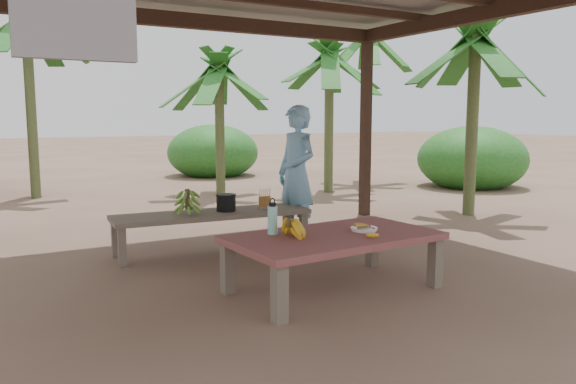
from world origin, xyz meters
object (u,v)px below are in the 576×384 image
work_table (334,241)px  woman (297,173)px  ripe_banana_bunch (289,228)px  bench (212,217)px  plate (364,229)px  water_flask (273,219)px  cooking_pot (226,203)px

work_table → woman: size_ratio=1.12×
ripe_banana_bunch → woman: size_ratio=0.17×
bench → plate: bearing=-65.4°
water_flask → woman: (1.20, 1.62, 0.19)m
plate → water_flask: bearing=159.6°
water_flask → plate: bearing=-20.4°
ripe_banana_bunch → water_flask: (-0.05, 0.20, 0.05)m
ripe_banana_bunch → cooking_pot: 1.79m
plate → water_flask: (-0.77, 0.29, 0.12)m
ripe_banana_bunch → woman: 2.17m
ripe_banana_bunch → plate: (0.72, -0.09, -0.07)m
bench → cooking_pot: (0.16, -0.01, 0.15)m
cooking_pot → ripe_banana_bunch: bearing=-96.3°
bench → ripe_banana_bunch: (-0.03, -1.79, 0.19)m
plate → water_flask: size_ratio=0.76×
bench → water_flask: size_ratio=7.06×
water_flask → ripe_banana_bunch: bearing=-76.3°
cooking_pot → woman: bearing=2.3°
water_flask → work_table: bearing=-30.0°
ripe_banana_bunch → plate: bearing=-7.1°
work_table → ripe_banana_bunch: bearing=167.2°
work_table → bench: bearing=98.2°
plate → bench: bearing=110.2°
bench → woman: bearing=6.0°
work_table → plate: bearing=-7.3°
work_table → cooking_pot: (-0.22, 1.85, 0.11)m
ripe_banana_bunch → water_flask: 0.21m
plate → ripe_banana_bunch: bearing=172.9°
water_flask → woman: size_ratio=0.19×
plate → cooking_pot: size_ratio=1.10×
ripe_banana_bunch → woman: (1.15, 1.82, 0.24)m
ripe_banana_bunch → cooking_pot: (0.20, 1.78, -0.04)m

